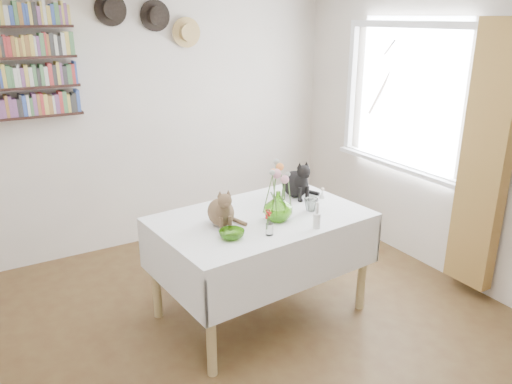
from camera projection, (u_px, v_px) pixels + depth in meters
room at (268, 184)px, 3.00m from camera, size 4.08×4.58×2.58m
window at (405, 109)px, 4.54m from camera, size 0.12×1.52×1.32m
curtain at (485, 160)px, 3.84m from camera, size 0.12×0.38×2.10m
dining_table at (261, 241)px, 3.73m from camera, size 1.60×1.10×0.81m
tabby_cat at (221, 205)px, 3.46m from camera, size 0.24×0.28×0.29m
black_cat at (295, 177)px, 4.01m from camera, size 0.23×0.28×0.32m
flower_vase at (278, 206)px, 3.55m from camera, size 0.26×0.26×0.22m
green_bowl at (232, 234)px, 3.29m from camera, size 0.22×0.22×0.05m
drinking_glass at (311, 205)px, 3.74m from camera, size 0.13×0.13×0.10m
candlestick at (317, 219)px, 3.43m from camera, size 0.05×0.05×0.19m
berry_jar at (270, 222)px, 3.31m from camera, size 0.05×0.05×0.21m
porcelain_figurine at (322, 193)px, 4.00m from camera, size 0.05×0.05×0.09m
flower_bouquet at (278, 175)px, 3.48m from camera, size 0.17×0.13×0.39m
bookshelf_unit at (12, 63)px, 4.02m from camera, size 1.00×0.16×0.91m
wall_hats at (153, 20)px, 4.52m from camera, size 0.98×0.09×0.48m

